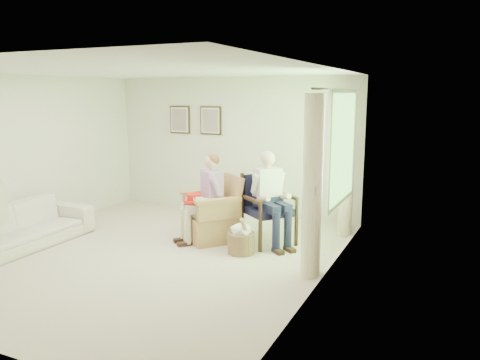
{
  "coord_description": "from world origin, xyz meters",
  "views": [
    {
      "loc": [
        3.91,
        -5.32,
        2.29
      ],
      "look_at": [
        1.08,
        0.77,
        1.05
      ],
      "focal_mm": 35.0,
      "sensor_mm": 36.0,
      "label": 1
    }
  ],
  "objects_px": {
    "wood_armchair": "(271,206)",
    "person_dark": "(267,191)",
    "wicker_armchair": "(212,219)",
    "hatbox": "(241,238)",
    "sofa": "(21,226)",
    "red_hat": "(194,199)",
    "person_wicker": "(208,192)"
  },
  "relations": [
    {
      "from": "wood_armchair",
      "to": "person_wicker",
      "type": "xyz_separation_m",
      "value": [
        -0.9,
        -0.4,
        0.21
      ]
    },
    {
      "from": "person_wicker",
      "to": "hatbox",
      "type": "bearing_deg",
      "value": 17.78
    },
    {
      "from": "red_hat",
      "to": "wood_armchair",
      "type": "bearing_deg",
      "value": 26.8
    },
    {
      "from": "red_hat",
      "to": "hatbox",
      "type": "distance_m",
      "value": 1.0
    },
    {
      "from": "person_dark",
      "to": "hatbox",
      "type": "height_order",
      "value": "person_dark"
    },
    {
      "from": "sofa",
      "to": "red_hat",
      "type": "distance_m",
      "value": 2.63
    },
    {
      "from": "sofa",
      "to": "person_dark",
      "type": "xyz_separation_m",
      "value": [
        3.32,
        1.67,
        0.51
      ]
    },
    {
      "from": "person_wicker",
      "to": "red_hat",
      "type": "distance_m",
      "value": 0.24
    },
    {
      "from": "person_wicker",
      "to": "red_hat",
      "type": "bearing_deg",
      "value": -99.1
    },
    {
      "from": "wood_armchair",
      "to": "sofa",
      "type": "height_order",
      "value": "wood_armchair"
    },
    {
      "from": "person_dark",
      "to": "red_hat",
      "type": "xyz_separation_m",
      "value": [
        -1.07,
        -0.37,
        -0.14
      ]
    },
    {
      "from": "wicker_armchair",
      "to": "red_hat",
      "type": "relative_size",
      "value": 3.16
    },
    {
      "from": "wicker_armchair",
      "to": "person_dark",
      "type": "distance_m",
      "value": 1.04
    },
    {
      "from": "person_dark",
      "to": "red_hat",
      "type": "distance_m",
      "value": 1.14
    },
    {
      "from": "wicker_armchair",
      "to": "wood_armchair",
      "type": "height_order",
      "value": "wood_armchair"
    },
    {
      "from": "sofa",
      "to": "person_dark",
      "type": "bearing_deg",
      "value": -63.36
    },
    {
      "from": "sofa",
      "to": "person_wicker",
      "type": "distance_m",
      "value": 2.86
    },
    {
      "from": "wood_armchair",
      "to": "person_dark",
      "type": "distance_m",
      "value": 0.31
    },
    {
      "from": "wicker_armchair",
      "to": "wood_armchair",
      "type": "xyz_separation_m",
      "value": [
        0.9,
        0.26,
        0.25
      ]
    },
    {
      "from": "hatbox",
      "to": "wicker_armchair",
      "type": "bearing_deg",
      "value": 148.47
    },
    {
      "from": "red_hat",
      "to": "hatbox",
      "type": "height_order",
      "value": "red_hat"
    },
    {
      "from": "wicker_armchair",
      "to": "person_wicker",
      "type": "xyz_separation_m",
      "value": [
        -0.0,
        -0.14,
        0.46
      ]
    },
    {
      "from": "person_wicker",
      "to": "sofa",
      "type": "bearing_deg",
      "value": -108.65
    },
    {
      "from": "wicker_armchair",
      "to": "sofa",
      "type": "relative_size",
      "value": 0.46
    },
    {
      "from": "person_wicker",
      "to": "hatbox",
      "type": "distance_m",
      "value": 0.95
    },
    {
      "from": "sofa",
      "to": "red_hat",
      "type": "bearing_deg",
      "value": -60.01
    },
    {
      "from": "wicker_armchair",
      "to": "hatbox",
      "type": "bearing_deg",
      "value": 9.03
    },
    {
      "from": "wood_armchair",
      "to": "hatbox",
      "type": "relative_size",
      "value": 1.81
    },
    {
      "from": "wood_armchair",
      "to": "person_dark",
      "type": "xyz_separation_m",
      "value": [
        0.0,
        -0.17,
        0.26
      ]
    },
    {
      "from": "wicker_armchair",
      "to": "hatbox",
      "type": "distance_m",
      "value": 0.83
    },
    {
      "from": "wood_armchair",
      "to": "red_hat",
      "type": "relative_size",
      "value": 3.23
    },
    {
      "from": "hatbox",
      "to": "person_wicker",
      "type": "bearing_deg",
      "value": 157.22
    }
  ]
}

